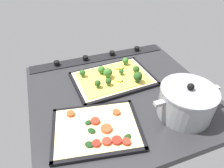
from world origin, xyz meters
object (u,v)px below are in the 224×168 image
Objects in this scene: baking_tray_back at (96,129)px; cooking_pot at (186,102)px; baking_tray_front at (113,79)px; veggie_pizza_back at (97,128)px; broccoli_pizza at (114,76)px.

cooking_pot is (-32.74, 3.56, 5.42)cm from baking_tray_back.
cooking_pot is (-17.25, 28.63, 5.43)cm from baking_tray_front.
broccoli_pizza is at bearing -121.64° from veggie_pizza_back.
baking_tray_front is at bearing -121.71° from baking_tray_back.
broccoli_pizza is 29.84cm from veggie_pizza_back.
baking_tray_front is 29.48cm from baking_tray_back.
broccoli_pizza is 1.28× the size of cooking_pot.
cooking_pot is at bearing 174.40° from veggie_pizza_back.
broccoli_pizza is at bearing -59.50° from cooking_pot.
baking_tray_front is at bearing -120.92° from veggie_pizza_back.
cooking_pot reaches higher than baking_tray_back.
broccoli_pizza is 1.11× the size of veggie_pizza_back.
veggie_pizza_back reaches higher than baking_tray_back.
baking_tray_back is 33.38cm from cooking_pot.
baking_tray_front is 1.09× the size of baking_tray_back.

